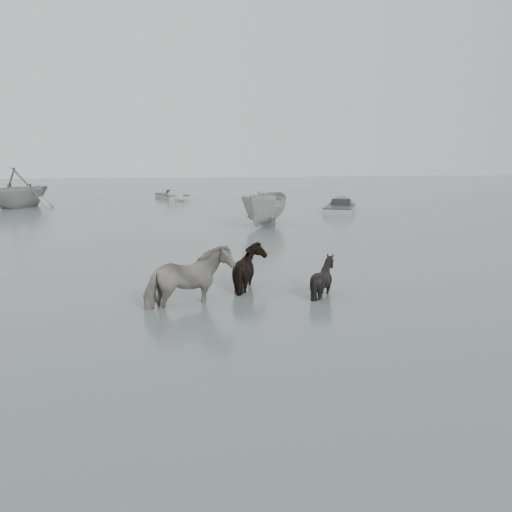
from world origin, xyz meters
name	(u,v)px	position (x,y,z in m)	size (l,w,h in m)	color
ground	(235,298)	(0.00, 0.00, 0.00)	(140.00, 140.00, 0.00)	#566761
pony_pinto	(188,268)	(-1.14, -0.48, 0.88)	(0.94, 2.07, 1.75)	black
pony_dark	(252,259)	(0.59, 0.99, 0.76)	(1.52, 1.30, 1.53)	black
pony_black	(323,269)	(2.23, 0.00, 0.66)	(1.06, 1.19, 1.32)	black
rowboat_trail	(19,186)	(-10.83, 25.69, 1.36)	(4.45, 5.15, 2.71)	#989A98
boat_small	(265,207)	(3.29, 14.00, 0.89)	(1.74, 4.62, 1.78)	#A4A4A0
skiff_port	(340,206)	(8.81, 19.37, 0.38)	(5.40, 1.60, 0.75)	gray
skiff_mid	(172,194)	(-0.96, 30.88, 0.38)	(5.05, 1.60, 0.75)	gray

